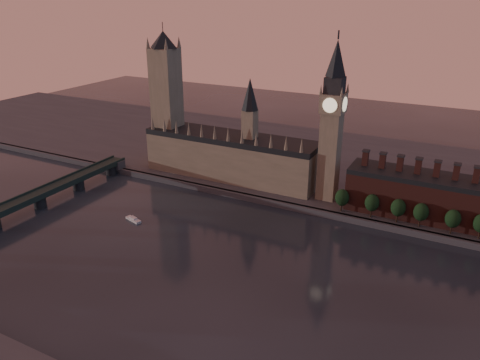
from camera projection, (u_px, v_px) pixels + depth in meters
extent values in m
plane|color=black|center=(236.00, 283.00, 227.74)|extent=(900.00, 900.00, 0.00)
cube|color=#424246|center=(301.00, 209.00, 301.08)|extent=(900.00, 4.00, 4.00)
cube|color=#424246|center=(341.00, 166.00, 375.16)|extent=(900.00, 180.00, 4.00)
cube|color=#82715D|center=(231.00, 159.00, 343.46)|extent=(130.00, 30.00, 28.00)
cube|color=black|center=(231.00, 138.00, 337.48)|extent=(130.00, 30.00, 4.00)
cube|color=#82715D|center=(250.00, 127.00, 327.33)|extent=(9.00, 9.00, 24.00)
cone|color=black|center=(250.00, 94.00, 318.73)|extent=(12.00, 12.00, 22.00)
cone|color=#82715D|center=(153.00, 123.00, 348.56)|extent=(2.60, 2.60, 10.00)
cone|color=#82715D|center=(164.00, 125.00, 343.97)|extent=(2.60, 2.60, 10.00)
cone|color=#82715D|center=(176.00, 126.00, 339.39)|extent=(2.60, 2.60, 10.00)
cone|color=#82715D|center=(189.00, 128.00, 334.80)|extent=(2.60, 2.60, 10.00)
cone|color=#82715D|center=(202.00, 130.00, 330.22)|extent=(2.60, 2.60, 10.00)
cone|color=#82715D|center=(215.00, 132.00, 325.63)|extent=(2.60, 2.60, 10.00)
cone|color=#82715D|center=(228.00, 134.00, 321.04)|extent=(2.60, 2.60, 10.00)
cone|color=#82715D|center=(242.00, 136.00, 316.46)|extent=(2.60, 2.60, 10.00)
cone|color=#82715D|center=(256.00, 138.00, 311.87)|extent=(2.60, 2.60, 10.00)
cone|color=#82715D|center=(271.00, 141.00, 307.29)|extent=(2.60, 2.60, 10.00)
cone|color=#82715D|center=(286.00, 143.00, 302.70)|extent=(2.60, 2.60, 10.00)
cone|color=#82715D|center=(302.00, 145.00, 298.12)|extent=(2.60, 2.60, 10.00)
cube|color=#82715D|center=(167.00, 109.00, 355.38)|extent=(18.00, 18.00, 90.00)
cone|color=black|center=(163.00, 39.00, 336.32)|extent=(24.00, 24.00, 12.00)
cylinder|color=#232326|center=(163.00, 31.00, 334.07)|extent=(0.50, 0.50, 12.00)
cone|color=#82715D|center=(148.00, 43.00, 333.90)|extent=(3.00, 3.00, 8.00)
cone|color=#82715D|center=(166.00, 44.00, 327.06)|extent=(3.00, 3.00, 8.00)
cone|color=#82715D|center=(161.00, 41.00, 347.07)|extent=(3.00, 3.00, 8.00)
cone|color=#82715D|center=(179.00, 42.00, 340.23)|extent=(3.00, 3.00, 8.00)
cube|color=#82715D|center=(329.00, 157.00, 301.67)|extent=(12.00, 12.00, 58.00)
cube|color=#82715D|center=(333.00, 103.00, 288.59)|extent=(14.00, 14.00, 12.00)
cube|color=#232326|center=(335.00, 85.00, 284.48)|extent=(11.00, 11.00, 10.00)
cone|color=black|center=(337.00, 58.00, 278.50)|extent=(13.00, 13.00, 22.00)
cylinder|color=#232326|center=(339.00, 35.00, 273.45)|extent=(1.00, 1.00, 5.00)
cylinder|color=beige|center=(330.00, 105.00, 282.66)|extent=(9.00, 0.50, 9.00)
cylinder|color=beige|center=(337.00, 101.00, 294.52)|extent=(9.00, 0.50, 9.00)
cylinder|color=beige|center=(322.00, 102.00, 291.67)|extent=(0.50, 9.00, 9.00)
cylinder|color=beige|center=(345.00, 104.00, 285.51)|extent=(0.50, 9.00, 9.00)
cone|color=#82715D|center=(321.00, 89.00, 282.65)|extent=(2.00, 2.00, 6.00)
cone|color=#82715D|center=(342.00, 91.00, 277.10)|extent=(2.00, 2.00, 6.00)
cone|color=#82715D|center=(327.00, 86.00, 293.35)|extent=(2.00, 2.00, 6.00)
cone|color=#82715D|center=(348.00, 88.00, 287.80)|extent=(2.00, 2.00, 6.00)
cube|color=#4F241E|center=(441.00, 201.00, 278.11)|extent=(110.00, 25.00, 24.00)
cube|color=black|center=(445.00, 180.00, 273.06)|extent=(110.00, 25.00, 3.00)
cube|color=#4F241E|center=(365.00, 158.00, 290.91)|extent=(3.50, 3.50, 9.00)
cube|color=#232326|center=(366.00, 151.00, 289.04)|extent=(4.20, 4.20, 1.00)
cube|color=#4F241E|center=(382.00, 161.00, 286.44)|extent=(3.50, 3.50, 9.00)
cube|color=#232326|center=(383.00, 153.00, 284.57)|extent=(4.20, 4.20, 1.00)
cube|color=#4F241E|center=(400.00, 164.00, 281.98)|extent=(3.50, 3.50, 9.00)
cube|color=#232326|center=(401.00, 156.00, 280.11)|extent=(4.20, 4.20, 1.00)
cube|color=#4F241E|center=(418.00, 166.00, 277.51)|extent=(3.50, 3.50, 9.00)
cube|color=#232326|center=(419.00, 158.00, 275.64)|extent=(4.20, 4.20, 1.00)
cube|color=#4F241E|center=(437.00, 169.00, 273.05)|extent=(3.50, 3.50, 9.00)
cube|color=#232326|center=(438.00, 161.00, 271.18)|extent=(4.20, 4.20, 1.00)
cube|color=#4F241E|center=(456.00, 172.00, 268.58)|extent=(3.50, 3.50, 9.00)
cube|color=#232326|center=(458.00, 164.00, 266.71)|extent=(4.20, 4.20, 1.00)
cube|color=#4F241E|center=(476.00, 175.00, 264.12)|extent=(3.50, 3.50, 9.00)
cube|color=#232326|center=(478.00, 167.00, 262.25)|extent=(4.20, 4.20, 1.00)
cylinder|color=black|center=(341.00, 207.00, 291.79)|extent=(0.80, 0.80, 6.00)
ellipsoid|color=black|center=(342.00, 198.00, 289.36)|extent=(8.60, 8.60, 10.75)
cylinder|color=black|center=(371.00, 212.00, 284.61)|extent=(0.80, 0.80, 6.00)
ellipsoid|color=black|center=(372.00, 203.00, 282.18)|extent=(8.60, 8.60, 10.75)
cylinder|color=black|center=(397.00, 218.00, 278.21)|extent=(0.80, 0.80, 6.00)
ellipsoid|color=black|center=(398.00, 208.00, 275.78)|extent=(8.60, 8.60, 10.75)
cylinder|color=black|center=(419.00, 222.00, 272.76)|extent=(0.80, 0.80, 6.00)
ellipsoid|color=black|center=(421.00, 212.00, 270.33)|extent=(8.60, 8.60, 10.75)
cylinder|color=black|center=(451.00, 229.00, 264.83)|extent=(0.80, 0.80, 6.00)
ellipsoid|color=black|center=(453.00, 219.00, 262.40)|extent=(8.60, 8.60, 10.75)
cylinder|color=black|center=(479.00, 234.00, 259.55)|extent=(0.80, 0.80, 6.00)
cube|color=#1C2C27|center=(9.00, 207.00, 286.52)|extent=(12.00, 200.00, 2.50)
cube|color=#1C2C27|center=(3.00, 203.00, 288.17)|extent=(1.00, 200.00, 1.30)
cube|color=#1C2C27|center=(15.00, 206.00, 283.46)|extent=(1.00, 200.00, 1.30)
cube|color=#424246|center=(115.00, 164.00, 365.47)|extent=(14.00, 8.00, 6.00)
cylinder|color=#232326|center=(40.00, 202.00, 306.55)|extent=(8.00, 8.00, 7.75)
cylinder|color=#232326|center=(78.00, 184.00, 334.53)|extent=(8.00, 8.00, 7.75)
cylinder|color=#232326|center=(111.00, 169.00, 362.52)|extent=(8.00, 8.00, 7.75)
cube|color=#BDBDBD|center=(133.00, 220.00, 289.61)|extent=(12.40, 6.57, 1.36)
cube|color=#BDBDBD|center=(133.00, 218.00, 289.16)|extent=(5.62, 3.87, 1.02)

